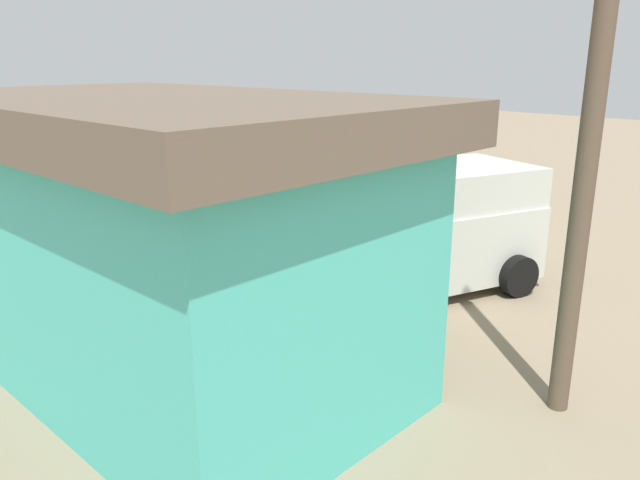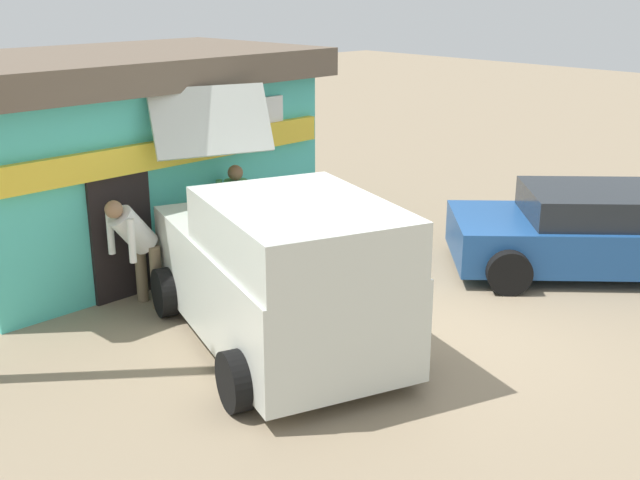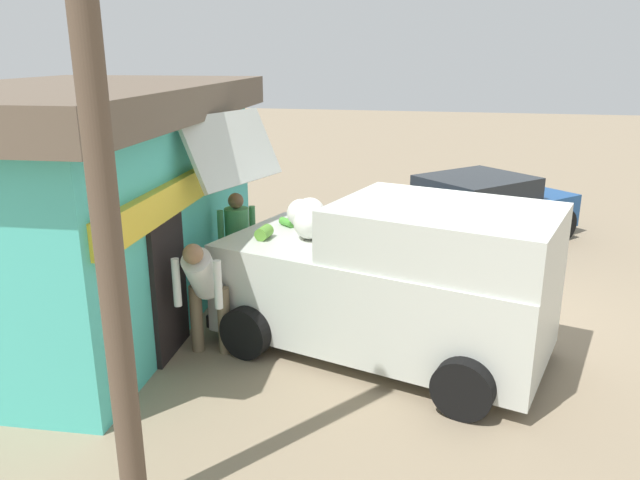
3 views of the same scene
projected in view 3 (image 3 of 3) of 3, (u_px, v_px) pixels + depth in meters
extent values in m
plane|color=gray|center=(466.00, 311.00, 8.61)|extent=(60.00, 60.00, 0.00)
cube|color=#4CC6B7|center=(85.00, 220.00, 8.19)|extent=(5.57, 3.31, 2.67)
cube|color=yellow|center=(195.00, 184.00, 7.81)|extent=(5.14, 0.40, 0.36)
cube|color=black|center=(169.00, 274.00, 7.15)|extent=(0.90, 0.11, 2.00)
cube|color=white|center=(221.00, 149.00, 8.86)|extent=(1.50, 0.14, 0.60)
cube|color=brown|center=(71.00, 102.00, 7.73)|extent=(6.10, 3.84, 0.42)
cube|color=silver|center=(382.00, 293.00, 7.32)|extent=(2.84, 4.19, 1.11)
cube|color=silver|center=(445.00, 233.00, 6.74)|extent=(2.35, 2.78, 0.59)
cube|color=black|center=(553.00, 251.00, 6.22)|extent=(1.48, 0.52, 0.45)
cube|color=silver|center=(233.00, 148.00, 7.83)|extent=(1.68, 0.91, 0.88)
ellipsoid|color=silver|center=(301.00, 213.00, 8.03)|extent=(0.43, 0.36, 0.36)
ellipsoid|color=silver|center=(310.00, 213.00, 7.96)|extent=(0.47, 0.39, 0.39)
ellipsoid|color=silver|center=(311.00, 222.00, 7.50)|extent=(0.51, 0.42, 0.42)
cylinder|color=green|center=(287.00, 222.00, 8.07)|extent=(0.23, 0.25, 0.10)
cylinder|color=#5E9E35|center=(264.00, 233.00, 7.52)|extent=(0.26, 0.18, 0.16)
cube|color=black|center=(248.00, 299.00, 8.36)|extent=(1.66, 0.58, 0.16)
cube|color=red|center=(214.00, 279.00, 7.62)|extent=(0.15, 0.10, 0.20)
cube|color=red|center=(275.00, 248.00, 8.80)|extent=(0.15, 0.10, 0.20)
cylinder|color=black|center=(463.00, 388.00, 6.03)|extent=(0.39, 0.66, 0.63)
cylinder|color=black|center=(507.00, 317.00, 7.65)|extent=(0.39, 0.66, 0.63)
cylinder|color=black|center=(246.00, 332.00, 7.23)|extent=(0.39, 0.66, 0.63)
cylinder|color=black|center=(324.00, 281.00, 8.85)|extent=(0.39, 0.66, 0.63)
cube|color=#1E4C8C|center=(474.00, 215.00, 11.76)|extent=(4.11, 4.09, 0.63)
cube|color=#1E2328|center=(476.00, 188.00, 11.60)|extent=(2.49, 2.49, 0.43)
cylinder|color=black|center=(562.00, 225.00, 11.73)|extent=(0.59, 0.59, 0.62)
cylinder|color=black|center=(483.00, 204.00, 13.31)|extent=(0.59, 0.59, 0.62)
cylinder|color=black|center=(462.00, 249.00, 10.31)|extent=(0.59, 0.59, 0.62)
cylinder|color=black|center=(387.00, 222.00, 11.89)|extent=(0.59, 0.59, 0.62)
cylinder|color=navy|center=(228.00, 276.00, 8.79)|extent=(0.15, 0.15, 0.81)
cylinder|color=navy|center=(250.00, 272.00, 8.95)|extent=(0.15, 0.15, 0.81)
cylinder|color=#4C9959|center=(237.00, 228.00, 8.66)|extent=(0.48, 0.48, 0.57)
sphere|color=brown|center=(236.00, 201.00, 8.55)|extent=(0.22, 0.22, 0.22)
cylinder|color=#4C9959|center=(221.00, 229.00, 8.54)|extent=(0.09, 0.09, 0.54)
cylinder|color=#4C9959|center=(252.00, 225.00, 8.78)|extent=(0.09, 0.09, 0.54)
cylinder|color=#726047|center=(224.00, 320.00, 7.31)|extent=(0.15, 0.15, 0.83)
cylinder|color=#726047|center=(197.00, 319.00, 7.35)|extent=(0.15, 0.15, 0.83)
cylinder|color=silver|center=(202.00, 274.00, 6.97)|extent=(0.65, 0.38, 0.67)
sphere|color=#8C6647|center=(193.00, 254.00, 6.63)|extent=(0.23, 0.23, 0.23)
cylinder|color=silver|center=(218.00, 285.00, 6.77)|extent=(0.09, 0.09, 0.56)
cylinder|color=silver|center=(176.00, 282.00, 6.84)|extent=(0.09, 0.09, 0.56)
ellipsoid|color=silver|center=(179.00, 284.00, 8.93)|extent=(0.60, 0.76, 0.48)
cylinder|color=#519D3F|center=(198.00, 292.00, 9.13)|extent=(0.23, 0.29, 0.13)
cylinder|color=#609431|center=(155.00, 302.00, 8.72)|extent=(0.31, 0.34, 0.15)
cylinder|color=#6DB236|center=(177.00, 299.00, 8.82)|extent=(0.28, 0.20, 0.16)
cylinder|color=#64A735|center=(189.00, 301.00, 8.80)|extent=(0.21, 0.29, 0.12)
cylinder|color=#66B43F|center=(201.00, 291.00, 9.12)|extent=(0.26, 0.18, 0.15)
cylinder|color=blue|center=(341.00, 256.00, 10.40)|extent=(0.33, 0.33, 0.33)
cylinder|color=brown|center=(101.00, 174.00, 4.05)|extent=(0.20, 0.20, 5.42)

